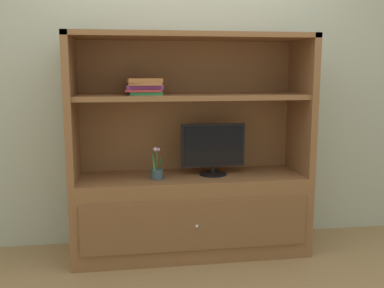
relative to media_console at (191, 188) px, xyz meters
The scene contains 6 objects.
ground_plane 0.65m from the media_console, 90.00° to the right, with size 8.00×8.00×0.00m, color #99754C.
painted_rear_wall 0.96m from the media_console, 90.00° to the left, with size 6.00×0.10×2.80m, color #ADB29E.
media_console is the anchor object (origin of this frame).
tv_monitor 0.35m from the media_console, ahead, with size 0.49×0.21×0.39m.
potted_plant 0.32m from the media_console, 162.72° to the right, with size 0.09×0.14×0.24m.
magazine_stack 0.85m from the media_console, behind, with size 0.28×0.35×0.12m.
Camera 1 is at (-0.48, -2.81, 1.40)m, focal length 41.09 mm.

